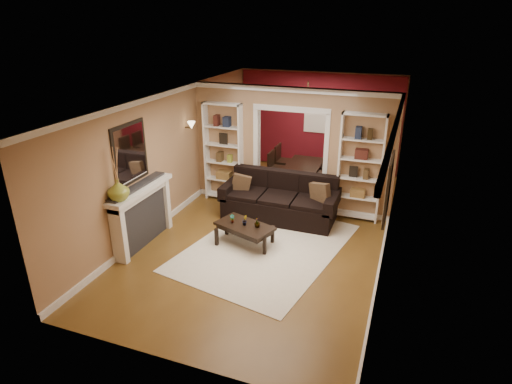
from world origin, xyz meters
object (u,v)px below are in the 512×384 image
at_px(bookshelf_right, 360,168).
at_px(fireplace, 144,216).
at_px(coffee_table, 245,235).
at_px(bookshelf_left, 224,153).
at_px(dining_table, 304,175).
at_px(sofa, 280,198).

xyz_separation_m(bookshelf_right, fireplace, (-3.64, -2.53, -0.57)).
bearing_deg(coffee_table, bookshelf_right, 65.05).
xyz_separation_m(bookshelf_left, dining_table, (1.56, 1.50, -0.88)).
height_order(sofa, bookshelf_right, bookshelf_right).
relative_size(sofa, fireplace, 1.45).
bearing_deg(sofa, bookshelf_left, 159.39).
height_order(bookshelf_left, bookshelf_right, same).
distance_m(coffee_table, dining_table, 3.42).
height_order(coffee_table, dining_table, dining_table).
relative_size(coffee_table, dining_table, 0.70).
relative_size(sofa, bookshelf_left, 1.07).
distance_m(bookshelf_left, dining_table, 2.33).
distance_m(sofa, bookshelf_right, 1.79).
bearing_deg(sofa, coffee_table, -101.90).
height_order(sofa, bookshelf_left, bookshelf_left).
height_order(bookshelf_right, dining_table, bookshelf_right).
bearing_deg(coffee_table, sofa, 97.12).
relative_size(bookshelf_right, fireplace, 1.35).
bearing_deg(bookshelf_left, bookshelf_right, 0.00).
xyz_separation_m(sofa, coffee_table, (-0.28, -1.32, -0.27)).
bearing_deg(fireplace, bookshelf_right, 34.80).
relative_size(coffee_table, bookshelf_left, 0.47).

